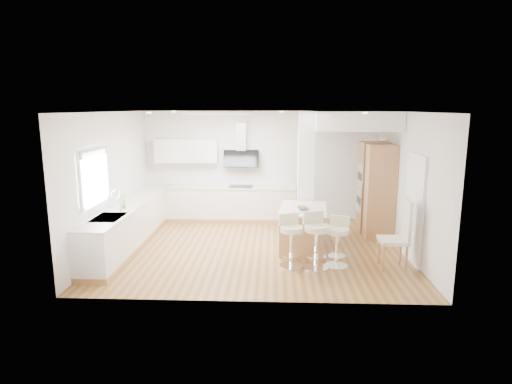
{
  "coord_description": "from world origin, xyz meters",
  "views": [
    {
      "loc": [
        0.34,
        -8.51,
        2.88
      ],
      "look_at": [
        -0.04,
        0.4,
        1.12
      ],
      "focal_mm": 30.0,
      "sensor_mm": 36.0,
      "label": 1
    }
  ],
  "objects_px": {
    "bar_stool_b": "(316,237)",
    "bar_stool_c": "(338,239)",
    "peninsula": "(303,228)",
    "dining_chair": "(400,232)",
    "bar_stool_a": "(291,238)"
  },
  "relations": [
    {
      "from": "peninsula",
      "to": "bar_stool_b",
      "type": "bearing_deg",
      "value": -75.6
    },
    {
      "from": "bar_stool_a",
      "to": "bar_stool_c",
      "type": "distance_m",
      "value": 0.85
    },
    {
      "from": "bar_stool_c",
      "to": "bar_stool_a",
      "type": "bearing_deg",
      "value": -159.3
    },
    {
      "from": "bar_stool_c",
      "to": "dining_chair",
      "type": "xyz_separation_m",
      "value": [
        1.11,
        -0.04,
        0.16
      ]
    },
    {
      "from": "peninsula",
      "to": "bar_stool_c",
      "type": "distance_m",
      "value": 1.17
    },
    {
      "from": "bar_stool_a",
      "to": "bar_stool_b",
      "type": "distance_m",
      "value": 0.45
    },
    {
      "from": "bar_stool_b",
      "to": "dining_chair",
      "type": "xyz_separation_m",
      "value": [
        1.51,
        0.06,
        0.1
      ]
    },
    {
      "from": "bar_stool_b",
      "to": "bar_stool_c",
      "type": "distance_m",
      "value": 0.41
    },
    {
      "from": "bar_stool_b",
      "to": "bar_stool_c",
      "type": "bearing_deg",
      "value": -6.28
    },
    {
      "from": "peninsula",
      "to": "dining_chair",
      "type": "bearing_deg",
      "value": -26.42
    },
    {
      "from": "bar_stool_a",
      "to": "bar_stool_b",
      "type": "height_order",
      "value": "bar_stool_b"
    },
    {
      "from": "peninsula",
      "to": "bar_stool_b",
      "type": "xyz_separation_m",
      "value": [
        0.17,
        -1.12,
        0.15
      ]
    },
    {
      "from": "bar_stool_b",
      "to": "bar_stool_c",
      "type": "relative_size",
      "value": 1.11
    },
    {
      "from": "peninsula",
      "to": "bar_stool_c",
      "type": "height_order",
      "value": "bar_stool_c"
    },
    {
      "from": "peninsula",
      "to": "bar_stool_a",
      "type": "bearing_deg",
      "value": -98.99
    }
  ]
}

